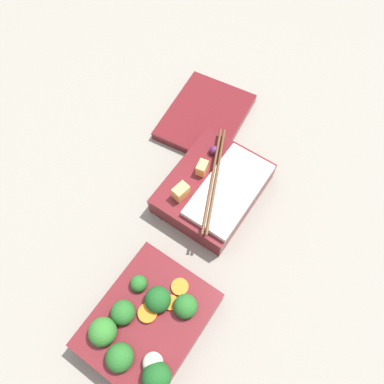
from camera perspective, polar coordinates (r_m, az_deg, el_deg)
ground_plane at (r=0.67m, az=-0.75°, el=-8.06°), size 3.00×3.00×0.00m
bento_tray_vegetable at (r=0.61m, az=-6.85°, el=-19.28°), size 0.19×0.16×0.08m
bento_tray_rice at (r=0.68m, az=3.46°, el=0.56°), size 0.20×0.15×0.07m
bento_lid at (r=0.80m, az=2.06°, el=11.41°), size 0.21×0.17×0.02m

